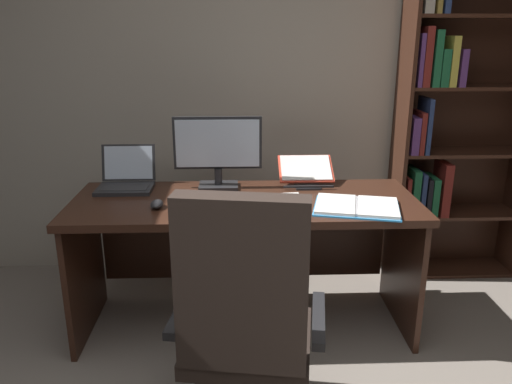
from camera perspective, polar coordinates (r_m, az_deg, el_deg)
wall_back at (r=3.42m, az=0.61°, el=12.00°), size 4.69×0.12×2.53m
desk at (r=2.81m, az=-1.28°, el=-4.26°), size 1.84×0.70×0.76m
bookshelf at (r=3.50m, az=21.12°, el=7.49°), size 0.86×0.30×2.13m
office_chair at (r=2.05m, az=-1.13°, el=-16.33°), size 0.66×0.60×1.08m
monitor at (r=2.83m, az=-4.36°, el=4.53°), size 0.49×0.16×0.41m
laptop at (r=2.94m, az=-14.52°, el=1.36°), size 0.31×0.28×0.23m
keyboard at (r=2.55m, az=-4.52°, el=-1.47°), size 0.42×0.15×0.02m
computer_mouse at (r=2.58m, az=-11.20°, el=-1.36°), size 0.06×0.10×0.04m
reading_stand_with_book at (r=2.94m, az=5.70°, el=2.35°), size 0.32×0.26×0.15m
open_binder at (r=2.57m, az=11.36°, el=-1.62°), size 0.48×0.41×0.02m
notepad at (r=2.65m, az=3.67°, el=-0.87°), size 0.17×0.22×0.01m
pen at (r=2.65m, az=4.11°, el=-0.68°), size 0.14×0.03×0.01m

